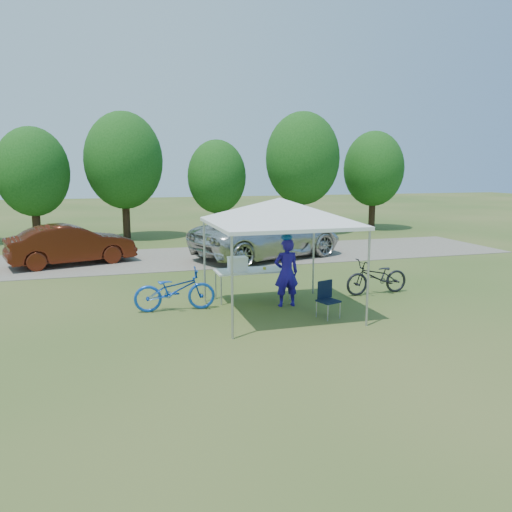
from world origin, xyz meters
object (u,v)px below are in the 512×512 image
(cyclist, at_px, (286,273))
(sedan, at_px, (71,244))
(bike_dark, at_px, (377,277))
(bike_blue, at_px, (175,290))
(cooler, at_px, (238,264))
(folding_chair, at_px, (327,296))
(folding_table, at_px, (252,271))
(minivan, at_px, (268,236))

(cyclist, height_order, sedan, cyclist)
(bike_dark, xyz_separation_m, sedan, (-8.28, 6.83, 0.25))
(bike_blue, bearing_deg, bike_dark, -86.79)
(cooler, relative_size, bike_blue, 0.25)
(folding_chair, distance_m, bike_dark, 2.70)
(folding_table, xyz_separation_m, cooler, (-0.40, -0.00, 0.22))
(folding_table, distance_m, minivan, 6.24)
(cooler, distance_m, sedan, 7.81)
(folding_table, height_order, folding_chair, folding_chair)
(bike_dark, relative_size, minivan, 0.31)
(folding_chair, height_order, bike_blue, bike_blue)
(cyclist, height_order, minivan, cyclist)
(cooler, xyz_separation_m, bike_dark, (3.81, -0.43, -0.49))
(cyclist, xyz_separation_m, minivan, (1.66, 6.68, 0.01))
(folding_table, height_order, cooler, cooler)
(cyclist, height_order, bike_blue, cyclist)
(folding_table, relative_size, cooler, 3.91)
(folding_table, bearing_deg, bike_dark, -7.17)
(folding_chair, bearing_deg, bike_dark, 16.70)
(folding_chair, bearing_deg, cooler, 110.29)
(folding_chair, xyz_separation_m, cyclist, (-0.59, 1.13, 0.36))
(folding_chair, bearing_deg, sedan, 107.22)
(cyclist, xyz_separation_m, bike_blue, (-2.71, 0.38, -0.34))
(bike_blue, bearing_deg, cyclist, -95.36)
(bike_dark, bearing_deg, sedan, -132.22)
(cyclist, height_order, bike_dark, cyclist)
(folding_table, relative_size, bike_blue, 1.00)
(bike_blue, bearing_deg, sedan, 24.60)
(sedan, bearing_deg, bike_blue, -174.61)
(cyclist, distance_m, bike_blue, 2.76)
(folding_table, distance_m, bike_dark, 3.45)
(bike_blue, xyz_separation_m, bike_dark, (5.50, 0.06, -0.02))
(cooler, bearing_deg, sedan, 124.89)
(minivan, bearing_deg, folding_table, 138.11)
(folding_table, bearing_deg, cooler, -180.00)
(cooler, height_order, sedan, sedan)
(folding_table, bearing_deg, folding_chair, -58.62)
(cooler, distance_m, bike_blue, 1.82)
(cooler, bearing_deg, minivan, 65.22)
(folding_table, xyz_separation_m, cyclist, (0.63, -0.87, 0.10))
(folding_table, distance_m, cyclist, 1.07)
(folding_chair, height_order, sedan, sedan)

